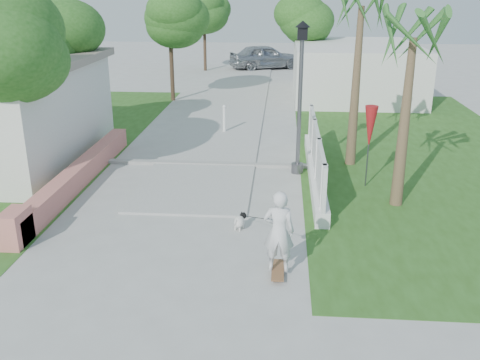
# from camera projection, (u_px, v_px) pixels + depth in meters

# --- Properties ---
(ground) EXTENTS (90.00, 90.00, 0.00)m
(ground) POSITION_uv_depth(u_px,v_px,m) (165.00, 254.00, 11.27)
(ground) COLOR #B7B7B2
(ground) RESTS_ON ground
(path_strip) EXTENTS (3.20, 36.00, 0.06)m
(path_strip) POSITION_uv_depth(u_px,v_px,m) (240.00, 86.00, 29.99)
(path_strip) COLOR #B7B7B2
(path_strip) RESTS_ON ground
(curb) EXTENTS (6.50, 0.25, 0.10)m
(curb) POSITION_uv_depth(u_px,v_px,m) (205.00, 164.00, 16.87)
(curb) COLOR #999993
(curb) RESTS_ON ground
(grass_left) EXTENTS (8.00, 20.00, 0.01)m
(grass_left) POSITION_uv_depth(u_px,v_px,m) (20.00, 143.00, 19.28)
(grass_left) COLOR #2D551A
(grass_left) RESTS_ON ground
(grass_right) EXTENTS (8.00, 20.00, 0.01)m
(grass_right) POSITION_uv_depth(u_px,v_px,m) (416.00, 152.00, 18.24)
(grass_right) COLOR #2D551A
(grass_right) RESTS_ON ground
(pink_wall) EXTENTS (0.45, 8.20, 0.80)m
(pink_wall) POSITION_uv_depth(u_px,v_px,m) (73.00, 179.00, 14.73)
(pink_wall) COLOR #C46964
(pink_wall) RESTS_ON ground
(lattice_fence) EXTENTS (0.35, 7.00, 1.50)m
(lattice_fence) POSITION_uv_depth(u_px,v_px,m) (315.00, 161.00, 15.52)
(lattice_fence) COLOR white
(lattice_fence) RESTS_ON ground
(building_right) EXTENTS (6.00, 8.00, 2.60)m
(building_right) POSITION_uv_depth(u_px,v_px,m) (354.00, 70.00, 27.24)
(building_right) COLOR silver
(building_right) RESTS_ON ground
(street_lamp) EXTENTS (0.44, 0.44, 4.44)m
(street_lamp) POSITION_uv_depth(u_px,v_px,m) (300.00, 93.00, 15.38)
(street_lamp) COLOR #59595E
(street_lamp) RESTS_ON ground
(bollard) EXTENTS (0.14, 0.14, 1.09)m
(bollard) POSITION_uv_depth(u_px,v_px,m) (224.00, 118.00, 20.42)
(bollard) COLOR white
(bollard) RESTS_ON ground
(patio_umbrella) EXTENTS (0.36, 0.36, 2.30)m
(patio_umbrella) POSITION_uv_depth(u_px,v_px,m) (370.00, 128.00, 14.55)
(patio_umbrella) COLOR #59595E
(patio_umbrella) RESTS_ON ground
(tree_left_near) EXTENTS (3.60, 3.60, 5.28)m
(tree_left_near) POSITION_uv_depth(u_px,v_px,m) (3.00, 51.00, 13.09)
(tree_left_near) COLOR #4C3826
(tree_left_near) RESTS_ON ground
(tree_left_mid) EXTENTS (3.20, 3.20, 4.85)m
(tree_left_mid) POSITION_uv_depth(u_px,v_px,m) (55.00, 43.00, 18.42)
(tree_left_mid) COLOR #4C3826
(tree_left_mid) RESTS_ON ground
(tree_path_left) EXTENTS (3.40, 3.40, 5.23)m
(tree_path_left) POSITION_uv_depth(u_px,v_px,m) (170.00, 20.00, 25.15)
(tree_path_left) COLOR #4C3826
(tree_path_left) RESTS_ON ground
(tree_path_right) EXTENTS (3.00, 3.00, 4.79)m
(tree_path_right) POSITION_uv_depth(u_px,v_px,m) (300.00, 23.00, 28.55)
(tree_path_right) COLOR #4C3826
(tree_path_right) RESTS_ON ground
(tree_path_far) EXTENTS (3.20, 3.20, 5.17)m
(tree_path_far) POSITION_uv_depth(u_px,v_px,m) (204.00, 11.00, 34.51)
(tree_path_far) COLOR #4C3826
(tree_path_far) RESTS_ON ground
(palm_far) EXTENTS (1.80, 1.80, 5.30)m
(palm_far) POSITION_uv_depth(u_px,v_px,m) (361.00, 17.00, 15.48)
(palm_far) COLOR brown
(palm_far) RESTS_ON ground
(palm_near) EXTENTS (1.80, 1.80, 4.70)m
(palm_near) POSITION_uv_depth(u_px,v_px,m) (412.00, 48.00, 12.51)
(palm_near) COLOR brown
(palm_near) RESTS_ON ground
(skateboarder) EXTENTS (1.23, 2.62, 1.75)m
(skateboarder) POSITION_uv_depth(u_px,v_px,m) (258.00, 220.00, 11.08)
(skateboarder) COLOR brown
(skateboarder) RESTS_ON ground
(dog) EXTENTS (0.38, 0.51, 0.37)m
(dog) POSITION_uv_depth(u_px,v_px,m) (240.00, 221.00, 12.40)
(dog) COLOR silver
(dog) RESTS_ON ground
(parked_car) EXTENTS (5.20, 3.65, 1.64)m
(parked_car) POSITION_uv_depth(u_px,v_px,m) (265.00, 57.00, 36.23)
(parked_car) COLOR #9C9EA3
(parked_car) RESTS_ON ground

